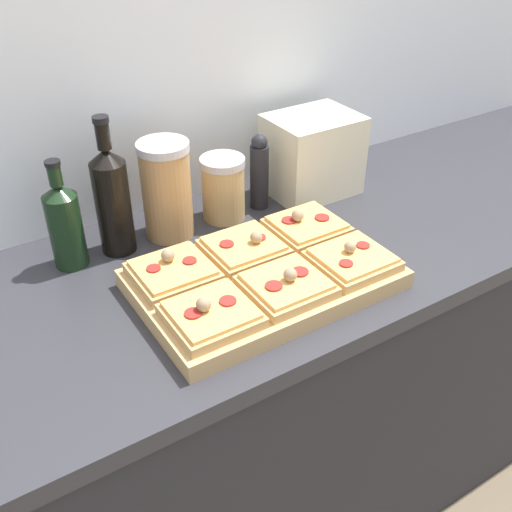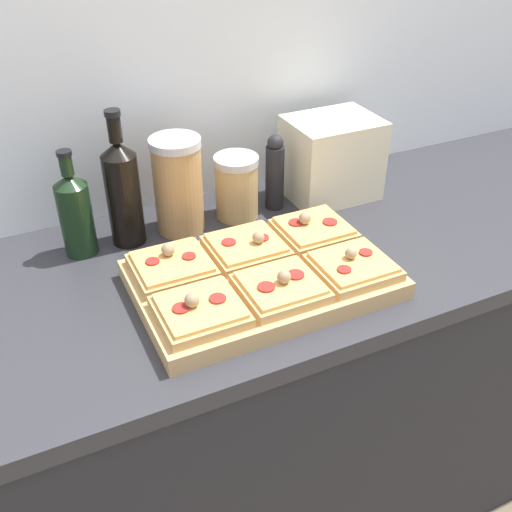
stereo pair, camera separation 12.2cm
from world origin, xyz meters
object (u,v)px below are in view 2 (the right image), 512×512
at_px(toaster_oven, 332,158).
at_px(wine_bottle, 123,191).
at_px(olive_oil_bottle, 75,213).
at_px(grain_jar_tall, 178,185).
at_px(cutting_board, 262,279).
at_px(grain_jar_short, 237,187).
at_px(pepper_mill, 275,173).

bearing_deg(toaster_oven, wine_bottle, 179.91).
distance_m(olive_oil_bottle, wine_bottle, 0.11).
height_order(grain_jar_tall, toaster_oven, grain_jar_tall).
xyz_separation_m(wine_bottle, toaster_oven, (0.53, -0.00, -0.03)).
height_order(cutting_board, grain_jar_short, grain_jar_short).
xyz_separation_m(olive_oil_bottle, wine_bottle, (0.11, -0.00, 0.03)).
xyz_separation_m(pepper_mill, toaster_oven, (0.16, -0.00, 0.01)).
distance_m(olive_oil_bottle, toaster_oven, 0.64).
height_order(olive_oil_bottle, pepper_mill, olive_oil_bottle).
xyz_separation_m(wine_bottle, grain_jar_short, (0.27, 0.00, -0.05)).
height_order(cutting_board, wine_bottle, wine_bottle).
xyz_separation_m(cutting_board, olive_oil_bottle, (-0.31, 0.29, 0.08)).
height_order(olive_oil_bottle, toaster_oven, olive_oil_bottle).
distance_m(cutting_board, wine_bottle, 0.37).
height_order(pepper_mill, toaster_oven, toaster_oven).
bearing_deg(wine_bottle, toaster_oven, -0.09).
distance_m(cutting_board, pepper_mill, 0.35).
bearing_deg(grain_jar_short, olive_oil_bottle, 180.00).
bearing_deg(cutting_board, pepper_mill, 58.96).
bearing_deg(pepper_mill, grain_jar_tall, -180.00).
bearing_deg(grain_jar_short, pepper_mill, 0.00).
height_order(olive_oil_bottle, wine_bottle, wine_bottle).
xyz_separation_m(cutting_board, grain_jar_short, (0.07, 0.29, 0.06)).
bearing_deg(wine_bottle, olive_oil_bottle, 180.00).
relative_size(pepper_mill, toaster_oven, 0.78).
bearing_deg(pepper_mill, toaster_oven, -0.30).
distance_m(cutting_board, toaster_oven, 0.45).
bearing_deg(cutting_board, toaster_oven, 40.93).
bearing_deg(grain_jar_short, grain_jar_tall, 180.00).
xyz_separation_m(olive_oil_bottle, toaster_oven, (0.64, -0.00, 0.00)).
height_order(cutting_board, olive_oil_bottle, olive_oil_bottle).
distance_m(wine_bottle, grain_jar_short, 0.28).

